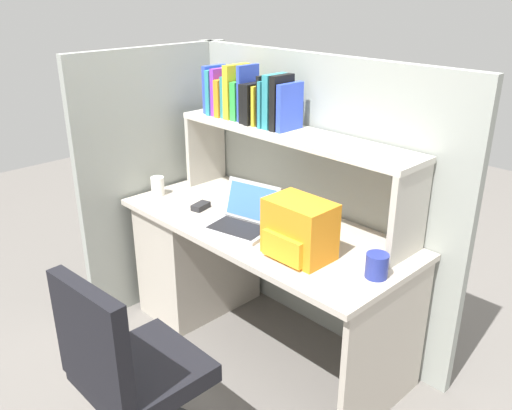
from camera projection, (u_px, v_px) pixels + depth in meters
ground_plane at (262, 341)px, 3.03m from camera, size 8.00×8.00×0.00m
desk at (216, 255)px, 3.13m from camera, size 1.60×0.70×0.73m
cubicle_partition_rear at (312, 197)px, 2.97m from camera, size 1.84×0.05×1.55m
cubicle_partition_left at (159, 178)px, 3.26m from camera, size 0.05×1.06×1.55m
overhead_hutch at (291, 150)px, 2.74m from camera, size 1.44×0.28×0.45m
reference_books_on_shelf at (248, 98)px, 2.87m from camera, size 0.61×0.19×0.30m
laptop at (244, 219)px, 2.69m from camera, size 0.36×0.32×0.22m
backpack at (299, 230)px, 2.38m from camera, size 0.30×0.23×0.26m
computer_mouse at (201, 206)px, 2.92m from camera, size 0.08×0.12×0.03m
paper_cup at (158, 186)px, 3.10m from camera, size 0.08×0.08×0.11m
snack_canister at (377, 266)px, 2.24m from camera, size 0.10×0.10×0.11m
office_chair at (133, 390)px, 2.11m from camera, size 0.52×0.52×0.93m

